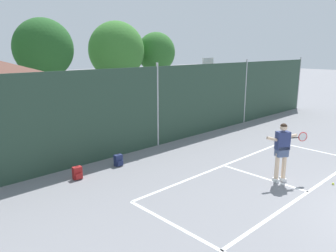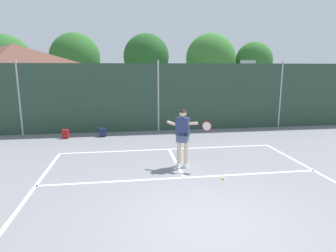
# 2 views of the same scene
# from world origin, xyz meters

# --- Properties ---
(chainlink_fence) EXTENTS (26.09, 0.09, 3.49)m
(chainlink_fence) POSITION_xyz_m (-0.00, 9.00, 1.67)
(chainlink_fence) COLOR #284233
(chainlink_fence) RESTS_ON ground
(basketball_hoop) EXTENTS (0.90, 0.67, 3.55)m
(basketball_hoop) POSITION_xyz_m (5.38, 10.82, 2.31)
(basketball_hoop) COLOR #284CB2
(basketball_hoop) RESTS_ON ground
(treeline_backdrop) EXTENTS (25.35, 4.01, 6.15)m
(treeline_backdrop) POSITION_xyz_m (-1.15, 20.54, 3.83)
(treeline_backdrop) COLOR brown
(treeline_backdrop) RESTS_ON ground
(tennis_player) EXTENTS (1.31, 0.71, 1.85)m
(tennis_player) POSITION_xyz_m (0.14, 3.44, 1.11)
(tennis_player) COLOR silver
(tennis_player) RESTS_ON ground
(tennis_ball) EXTENTS (0.07, 0.07, 0.07)m
(tennis_ball) POSITION_xyz_m (1.06, 2.18, 0.03)
(tennis_ball) COLOR #CCE033
(tennis_ball) RESTS_ON ground
(backpack_red) EXTENTS (0.29, 0.26, 0.46)m
(backpack_red) POSITION_xyz_m (-4.35, 7.96, 0.19)
(backpack_red) COLOR maroon
(backpack_red) RESTS_ON ground
(backpack_navy) EXTENTS (0.28, 0.25, 0.46)m
(backpack_navy) POSITION_xyz_m (-2.71, 8.06, 0.19)
(backpack_navy) COLOR navy
(backpack_navy) RESTS_ON ground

